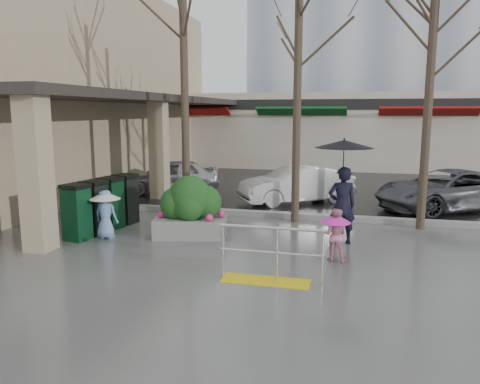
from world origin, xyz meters
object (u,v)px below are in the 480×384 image
at_px(handrail, 269,262).
at_px(tree_midwest, 299,26).
at_px(planter, 191,208).
at_px(child_blue, 106,209).
at_px(tree_mideast, 433,36).
at_px(child_pink, 335,231).
at_px(car_b, 296,184).
at_px(tree_west, 184,37).
at_px(car_a, 170,176).
at_px(car_c, 447,190).
at_px(news_boxes, 103,205).
at_px(woman, 343,182).

xyz_separation_m(handrail, tree_midwest, (-0.16, 4.80, 4.86)).
bearing_deg(handrail, planter, 133.26).
bearing_deg(child_blue, tree_mideast, -155.49).
bearing_deg(child_pink, car_b, -68.08).
bearing_deg(child_blue, child_pink, 179.38).
height_order(tree_west, car_a, tree_west).
bearing_deg(tree_midwest, tree_mideast, -0.00).
bearing_deg(tree_mideast, car_a, 156.49).
distance_m(child_pink, car_c, 6.73).
relative_size(car_a, car_b, 0.97).
distance_m(handrail, planter, 3.55).
bearing_deg(news_boxes, child_pink, -0.42).
distance_m(planter, news_boxes, 2.38).
distance_m(handrail, child_blue, 4.79).
bearing_deg(tree_west, car_c, 19.60).
bearing_deg(tree_mideast, child_pink, -122.20).
bearing_deg(tree_west, child_blue, -109.30).
xyz_separation_m(woman, car_c, (3.05, 4.64, -0.82)).
xyz_separation_m(handrail, car_a, (-5.44, 8.53, 0.25)).
xyz_separation_m(handrail, car_c, (4.21, 7.50, 0.25)).
height_order(woman, car_c, woman).
bearing_deg(woman, tree_midwest, -76.68).
distance_m(tree_midwest, child_blue, 6.79).
bearing_deg(tree_midwest, car_c, 31.65).
xyz_separation_m(handrail, news_boxes, (-4.80, 2.58, 0.30)).
bearing_deg(car_b, tree_mideast, 19.83).
height_order(child_pink, news_boxes, news_boxes).
height_order(tree_midwest, woman, tree_midwest).
xyz_separation_m(tree_mideast, car_a, (-8.58, 3.73, -4.23)).
bearing_deg(tree_mideast, tree_midwest, 180.00).
distance_m(car_a, car_c, 9.71).
xyz_separation_m(child_pink, planter, (-3.51, 1.04, 0.10)).
xyz_separation_m(car_a, car_c, (9.65, -1.03, 0.00)).
bearing_deg(tree_mideast, child_blue, -159.15).
xyz_separation_m(child_blue, car_b, (3.88, 5.59, -0.09)).
distance_m(child_blue, car_a, 6.68).
bearing_deg(tree_west, news_boxes, -123.01).
bearing_deg(planter, handrail, -46.74).
relative_size(child_pink, news_boxes, 0.44).
xyz_separation_m(news_boxes, car_a, (-0.64, 5.95, -0.05)).
xyz_separation_m(tree_west, tree_midwest, (3.20, 0.00, 0.15)).
xyz_separation_m(handrail, tree_west, (-3.36, 4.80, 4.71)).
bearing_deg(child_pink, tree_west, -29.03).
relative_size(car_b, car_c, 0.84).
distance_m(tree_mideast, planter, 7.28).
height_order(tree_mideast, car_b, tree_mideast).
xyz_separation_m(tree_midwest, tree_mideast, (3.30, -0.00, -0.37)).
distance_m(woman, child_pink, 1.56).
relative_size(tree_midwest, car_b, 1.83).
bearing_deg(news_boxes, car_c, 38.21).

